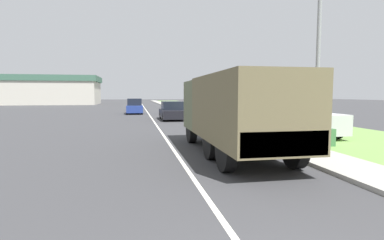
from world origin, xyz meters
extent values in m
plane|color=#38383A|center=(0.00, 40.00, 0.00)|extent=(180.00, 180.00, 0.00)
cube|color=silver|center=(0.00, 40.00, 0.00)|extent=(0.12, 120.00, 0.00)
cube|color=#9E9B93|center=(4.50, 40.00, 0.06)|extent=(1.80, 120.00, 0.12)
cube|color=#6B9347|center=(8.90, 40.00, 0.01)|extent=(7.00, 120.00, 0.02)
cube|color=#545B3D|center=(2.00, 11.54, 1.64)|extent=(2.34, 2.12, 2.07)
cube|color=brown|center=(2.00, 7.76, 1.67)|extent=(2.34, 5.45, 2.13)
cube|color=#545B3D|center=(2.00, 5.08, 0.95)|extent=(2.22, 0.10, 0.60)
cube|color=red|center=(1.13, 5.06, 1.15)|extent=(0.12, 0.06, 0.12)
cube|color=red|center=(2.88, 5.06, 1.15)|extent=(0.12, 0.06, 0.12)
cylinder|color=black|center=(0.99, 11.44, 0.57)|extent=(0.30, 1.15, 1.15)
cylinder|color=black|center=(3.02, 11.44, 0.57)|extent=(0.30, 1.15, 1.15)
cylinder|color=black|center=(0.99, 6.39, 0.57)|extent=(0.30, 1.15, 1.15)
cylinder|color=black|center=(3.02, 6.39, 0.57)|extent=(0.30, 1.15, 1.15)
cylinder|color=black|center=(0.99, 8.03, 0.57)|extent=(0.30, 1.15, 1.15)
cylinder|color=black|center=(3.02, 8.03, 0.57)|extent=(0.30, 1.15, 1.15)
cube|color=black|center=(1.64, 23.57, 0.51)|extent=(1.91, 4.54, 0.66)
cube|color=black|center=(1.64, 23.67, 1.18)|extent=(1.68, 2.04, 0.69)
cylinder|color=black|center=(0.78, 25.03, 0.32)|extent=(0.20, 0.64, 0.64)
cylinder|color=black|center=(2.49, 25.03, 0.32)|extent=(0.20, 0.64, 0.64)
cylinder|color=black|center=(0.78, 22.12, 0.32)|extent=(0.20, 0.64, 0.64)
cylinder|color=black|center=(2.49, 22.12, 0.32)|extent=(0.20, 0.64, 0.64)
cube|color=navy|center=(-1.49, 31.96, 0.54)|extent=(1.71, 3.91, 0.73)
cube|color=black|center=(-1.49, 32.04, 1.28)|extent=(1.51, 1.76, 0.75)
cylinder|color=black|center=(-2.25, 33.21, 0.32)|extent=(0.20, 0.64, 0.64)
cylinder|color=black|center=(-0.73, 33.21, 0.32)|extent=(0.20, 0.64, 0.64)
cylinder|color=black|center=(-2.25, 30.71, 0.32)|extent=(0.20, 0.64, 0.64)
cylinder|color=black|center=(-0.73, 30.71, 0.32)|extent=(0.20, 0.64, 0.64)
cube|color=silver|center=(7.03, 12.86, 0.66)|extent=(2.04, 5.11, 0.82)
cube|color=black|center=(7.03, 14.34, 1.45)|extent=(1.88, 2.15, 0.76)
cube|color=silver|center=(7.03, 11.79, 1.13)|extent=(2.04, 2.96, 0.12)
cylinder|color=black|center=(6.13, 14.55, 0.40)|extent=(0.24, 0.76, 0.76)
cylinder|color=black|center=(7.93, 14.55, 0.40)|extent=(0.24, 0.76, 0.76)
cylinder|color=black|center=(6.13, 11.17, 0.40)|extent=(0.24, 0.76, 0.76)
cylinder|color=black|center=(7.93, 11.17, 0.40)|extent=(0.24, 0.76, 0.76)
cylinder|color=gray|center=(4.75, 8.06, 3.93)|extent=(0.14, 0.14, 7.61)
cube|color=#3D7042|center=(6.20, 9.50, 0.37)|extent=(0.55, 0.45, 0.70)
cube|color=beige|center=(-18.81, 67.09, 2.39)|extent=(18.71, 11.36, 4.78)
cube|color=#3D6651|center=(-18.81, 67.09, 5.38)|extent=(19.45, 11.82, 1.19)
camera|label=1|loc=(-1.40, -1.30, 2.10)|focal=28.00mm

